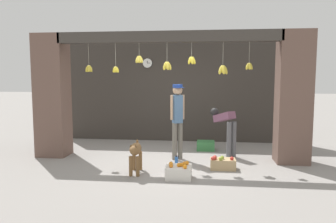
{
  "coord_description": "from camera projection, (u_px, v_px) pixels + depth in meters",
  "views": [
    {
      "loc": [
        0.88,
        -7.1,
        1.91
      ],
      "look_at": [
        0.0,
        0.36,
        1.1
      ],
      "focal_mm": 35.0,
      "sensor_mm": 36.0,
      "label": 1
    }
  ],
  "objects": [
    {
      "name": "fruit_crate_oranges",
      "position": [
        179.0,
        172.0,
        6.12
      ],
      "size": [
        0.47,
        0.41,
        0.31
      ],
      "color": "silver",
      "rests_on": "ground_plane"
    },
    {
      "name": "shopkeeper",
      "position": [
        177.0,
        115.0,
        7.45
      ],
      "size": [
        0.32,
        0.32,
        1.73
      ],
      "rotation": [
        0.0,
        0.0,
        3.65
      ],
      "color": "#6B665B",
      "rests_on": "ground_plane"
    },
    {
      "name": "shop_pillar_left",
      "position": [
        52.0,
        96.0,
        7.79
      ],
      "size": [
        0.7,
        0.6,
        2.88
      ],
      "primitive_type": "cube",
      "color": "brown",
      "rests_on": "ground_plane"
    },
    {
      "name": "produce_box_green",
      "position": [
        206.0,
        146.0,
        8.46
      ],
      "size": [
        0.45,
        0.35,
        0.24
      ],
      "primitive_type": "cube",
      "color": "#387A42",
      "rests_on": "ground_plane"
    },
    {
      "name": "storefront_awning",
      "position": [
        167.0,
        39.0,
        7.15
      ],
      "size": [
        4.93,
        0.27,
        0.95
      ],
      "color": "#3D3833"
    },
    {
      "name": "worker_stooping",
      "position": [
        225.0,
        125.0,
        7.8
      ],
      "size": [
        0.6,
        0.77,
        1.12
      ],
      "rotation": [
        0.0,
        0.0,
        0.59
      ],
      "color": "#56565B",
      "rests_on": "ground_plane"
    },
    {
      "name": "shop_pillar_right",
      "position": [
        293.0,
        98.0,
        7.14
      ],
      "size": [
        0.7,
        0.6,
        2.88
      ],
      "primitive_type": "cube",
      "color": "brown",
      "rests_on": "ground_plane"
    },
    {
      "name": "dog",
      "position": [
        135.0,
        152.0,
        6.41
      ],
      "size": [
        0.26,
        0.81,
        0.65
      ],
      "rotation": [
        0.0,
        0.0,
        -1.5
      ],
      "color": "brown",
      "rests_on": "ground_plane"
    },
    {
      "name": "water_bottle",
      "position": [
        176.0,
        163.0,
        6.77
      ],
      "size": [
        0.07,
        0.07,
        0.28
      ],
      "color": "#2D60AD",
      "rests_on": "ground_plane"
    },
    {
      "name": "fruit_crate_apples",
      "position": [
        223.0,
        163.0,
        6.75
      ],
      "size": [
        0.51,
        0.33,
        0.29
      ],
      "color": "tan",
      "rests_on": "ground_plane"
    },
    {
      "name": "shop_back_wall",
      "position": [
        176.0,
        92.0,
        9.6
      ],
      "size": [
        6.83,
        0.12,
        2.88
      ],
      "primitive_type": "cube",
      "color": "#38332D",
      "rests_on": "ground_plane"
    },
    {
      "name": "wall_clock",
      "position": [
        147.0,
        63.0,
        9.53
      ],
      "size": [
        0.29,
        0.03,
        0.29
      ],
      "color": "black"
    },
    {
      "name": "ground_plane",
      "position": [
        166.0,
        162.0,
        7.32
      ],
      "size": [
        60.0,
        60.0,
        0.0
      ],
      "primitive_type": "plane",
      "color": "gray"
    }
  ]
}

